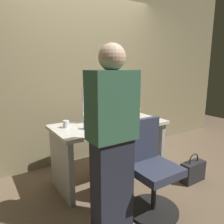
{
  "coord_description": "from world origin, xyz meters",
  "views": [
    {
      "loc": [
        -1.41,
        -2.21,
        1.46
      ],
      "look_at": [
        0.0,
        -0.05,
        0.91
      ],
      "focal_mm": 34.41,
      "sensor_mm": 36.0,
      "label": 1
    }
  ],
  "objects_px": {
    "cup_near_keyboard": "(86,125)",
    "cup_by_monitor": "(66,124)",
    "office_chair": "(151,171)",
    "keyboard": "(111,125)",
    "person_at_desk": "(112,140)",
    "handbag": "(193,171)",
    "book_stack": "(132,112)",
    "mouse": "(133,121)",
    "monitor": "(100,101)",
    "desk": "(110,141)"
  },
  "relations": [
    {
      "from": "cup_by_monitor",
      "to": "book_stack",
      "type": "bearing_deg",
      "value": -0.51
    },
    {
      "from": "desk",
      "to": "cup_near_keyboard",
      "type": "height_order",
      "value": "cup_near_keyboard"
    },
    {
      "from": "monitor",
      "to": "cup_by_monitor",
      "type": "bearing_deg",
      "value": -171.27
    },
    {
      "from": "book_stack",
      "to": "desk",
      "type": "bearing_deg",
      "value": -168.28
    },
    {
      "from": "desk",
      "to": "handbag",
      "type": "xyz_separation_m",
      "value": [
        0.85,
        -0.65,
        -0.39
      ]
    },
    {
      "from": "cup_near_keyboard",
      "to": "cup_by_monitor",
      "type": "relative_size",
      "value": 1.12
    },
    {
      "from": "person_at_desk",
      "to": "cup_by_monitor",
      "type": "bearing_deg",
      "value": 95.68
    },
    {
      "from": "cup_near_keyboard",
      "to": "handbag",
      "type": "bearing_deg",
      "value": -24.73
    },
    {
      "from": "desk",
      "to": "monitor",
      "type": "xyz_separation_m",
      "value": [
        -0.03,
        0.17,
        0.49
      ]
    },
    {
      "from": "cup_near_keyboard",
      "to": "person_at_desk",
      "type": "bearing_deg",
      "value": -97.53
    },
    {
      "from": "keyboard",
      "to": "person_at_desk",
      "type": "bearing_deg",
      "value": -118.75
    },
    {
      "from": "keyboard",
      "to": "book_stack",
      "type": "height_order",
      "value": "book_stack"
    },
    {
      "from": "cup_near_keyboard",
      "to": "cup_by_monitor",
      "type": "bearing_deg",
      "value": 132.95
    },
    {
      "from": "keyboard",
      "to": "handbag",
      "type": "height_order",
      "value": "keyboard"
    },
    {
      "from": "book_stack",
      "to": "mouse",
      "type": "bearing_deg",
      "value": -126.35
    },
    {
      "from": "keyboard",
      "to": "cup_by_monitor",
      "type": "relative_size",
      "value": 5.08
    },
    {
      "from": "monitor",
      "to": "cup_by_monitor",
      "type": "relative_size",
      "value": 6.38
    },
    {
      "from": "office_chair",
      "to": "cup_near_keyboard",
      "type": "height_order",
      "value": "office_chair"
    },
    {
      "from": "desk",
      "to": "cup_by_monitor",
      "type": "relative_size",
      "value": 16.92
    },
    {
      "from": "mouse",
      "to": "handbag",
      "type": "bearing_deg",
      "value": -41.04
    },
    {
      "from": "office_chair",
      "to": "handbag",
      "type": "bearing_deg",
      "value": 6.98
    },
    {
      "from": "keyboard",
      "to": "handbag",
      "type": "bearing_deg",
      "value": -26.84
    },
    {
      "from": "office_chair",
      "to": "cup_by_monitor",
      "type": "relative_size",
      "value": 11.1
    },
    {
      "from": "monitor",
      "to": "keyboard",
      "type": "relative_size",
      "value": 1.26
    },
    {
      "from": "desk",
      "to": "cup_by_monitor",
      "type": "xyz_separation_m",
      "value": [
        -0.54,
        0.1,
        0.28
      ]
    },
    {
      "from": "office_chair",
      "to": "mouse",
      "type": "bearing_deg",
      "value": 67.88
    },
    {
      "from": "keyboard",
      "to": "book_stack",
      "type": "bearing_deg",
      "value": 26.62
    },
    {
      "from": "cup_near_keyboard",
      "to": "office_chair",
      "type": "bearing_deg",
      "value": -60.49
    },
    {
      "from": "mouse",
      "to": "book_stack",
      "type": "bearing_deg",
      "value": 53.65
    },
    {
      "from": "office_chair",
      "to": "person_at_desk",
      "type": "bearing_deg",
      "value": -179.98
    },
    {
      "from": "monitor",
      "to": "cup_by_monitor",
      "type": "height_order",
      "value": "monitor"
    },
    {
      "from": "monitor",
      "to": "handbag",
      "type": "bearing_deg",
      "value": -43.04
    },
    {
      "from": "mouse",
      "to": "monitor",
      "type": "bearing_deg",
      "value": 133.28
    },
    {
      "from": "cup_by_monitor",
      "to": "cup_near_keyboard",
      "type": "bearing_deg",
      "value": -47.05
    },
    {
      "from": "office_chair",
      "to": "keyboard",
      "type": "xyz_separation_m",
      "value": [
        -0.07,
        0.63,
        0.34
      ]
    },
    {
      "from": "monitor",
      "to": "cup_near_keyboard",
      "type": "height_order",
      "value": "monitor"
    },
    {
      "from": "office_chair",
      "to": "handbag",
      "type": "xyz_separation_m",
      "value": [
        0.85,
        0.1,
        -0.29
      ]
    },
    {
      "from": "keyboard",
      "to": "handbag",
      "type": "xyz_separation_m",
      "value": [
        0.92,
        -0.53,
        -0.63
      ]
    },
    {
      "from": "monitor",
      "to": "desk",
      "type": "bearing_deg",
      "value": -78.8
    },
    {
      "from": "cup_by_monitor",
      "to": "handbag",
      "type": "height_order",
      "value": "cup_by_monitor"
    },
    {
      "from": "monitor",
      "to": "book_stack",
      "type": "height_order",
      "value": "monitor"
    },
    {
      "from": "desk",
      "to": "mouse",
      "type": "relative_size",
      "value": 14.33
    },
    {
      "from": "cup_near_keyboard",
      "to": "book_stack",
      "type": "distance_m",
      "value": 0.81
    },
    {
      "from": "monitor",
      "to": "person_at_desk",
      "type": "bearing_deg",
      "value": -114.55
    },
    {
      "from": "person_at_desk",
      "to": "monitor",
      "type": "distance_m",
      "value": 1.04
    },
    {
      "from": "person_at_desk",
      "to": "handbag",
      "type": "xyz_separation_m",
      "value": [
        1.31,
        0.1,
        -0.7
      ]
    },
    {
      "from": "mouse",
      "to": "handbag",
      "type": "distance_m",
      "value": 1.01
    },
    {
      "from": "mouse",
      "to": "cup_near_keyboard",
      "type": "bearing_deg",
      "value": 175.77
    },
    {
      "from": "office_chair",
      "to": "cup_by_monitor",
      "type": "xyz_separation_m",
      "value": [
        -0.55,
        0.85,
        0.37
      ]
    },
    {
      "from": "keyboard",
      "to": "cup_by_monitor",
      "type": "height_order",
      "value": "cup_by_monitor"
    }
  ]
}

